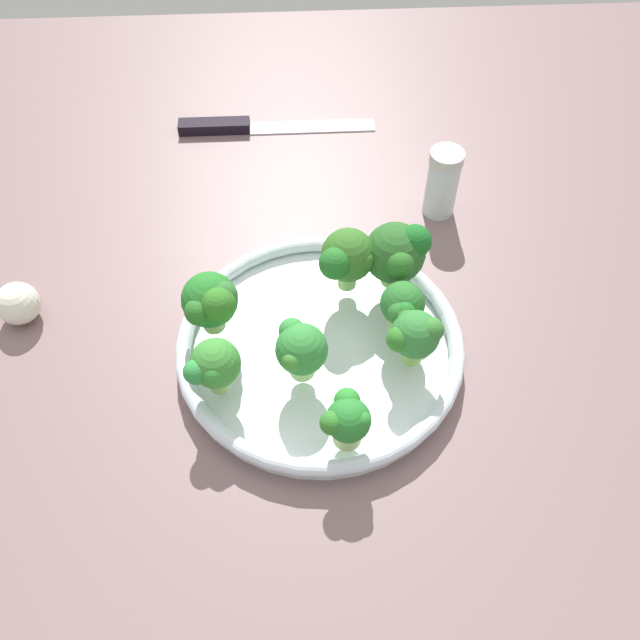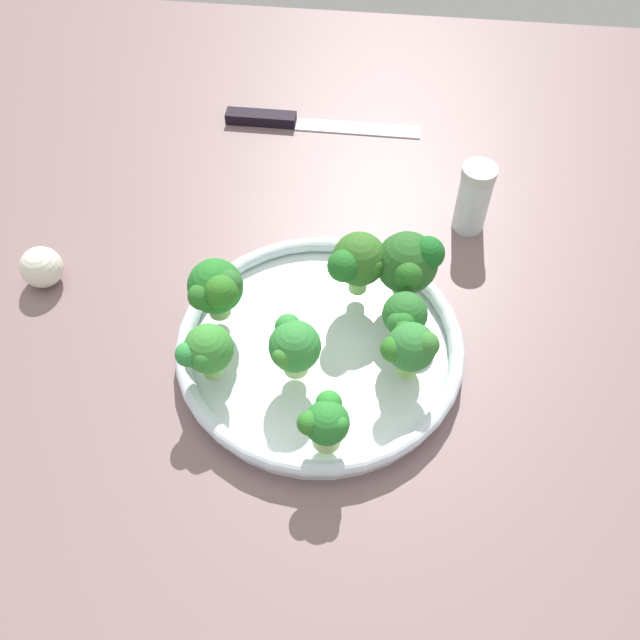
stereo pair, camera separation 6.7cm
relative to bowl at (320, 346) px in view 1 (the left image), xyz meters
The scene contains 13 objects.
ground_plane 5.30cm from the bowl, 127.02° to the left, with size 130.00×130.00×2.50cm, color #7C6263.
bowl is the anchor object (origin of this frame).
broccoli_floret_0 10.65cm from the bowl, 18.56° to the right, with size 5.35×4.93×6.29cm.
broccoli_floret_1 9.42cm from the bowl, 65.21° to the left, with size 5.87×6.20×7.36cm.
broccoli_floret_2 12.44cm from the bowl, 40.13° to the left, with size 6.78×7.07×7.73cm.
broccoli_floret_3 9.49cm from the bowl, ahead, with size 4.41×4.94×6.00cm.
broccoli_floret_4 12.00cm from the bowl, behind, with size 5.65×6.13×7.10cm.
broccoli_floret_5 6.67cm from the bowl, 117.88° to the right, with size 4.94×5.44×6.24cm.
broccoli_floret_6 12.39cm from the bowl, 151.79° to the right, with size 5.17×4.90×6.17cm.
broccoli_floret_7 12.27cm from the bowl, 80.96° to the right, with size 4.55×4.78×5.40cm.
knife 38.60cm from the bowl, 101.44° to the left, with size 26.61×2.67×1.50cm.
garlic_bulb 32.22cm from the bowl, 168.19° to the left, with size 4.59×4.59×4.59cm, color white.
pepper_shaker 26.03cm from the bowl, 53.32° to the left, with size 3.96×3.96×8.81cm.
Camera 1 is at (0.66, -44.51, 58.90)cm, focal length 38.92 mm.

